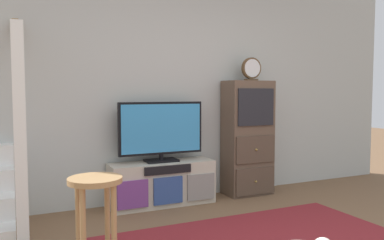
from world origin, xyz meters
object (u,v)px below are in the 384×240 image
bar_stool_near (96,207)px  television (161,130)px  side_cabinet (248,138)px  media_console (162,183)px  desk_clock (251,69)px

bar_stool_near → television: bearing=57.4°
side_cabinet → bar_stool_near: bearing=-143.4°
media_console → bar_stool_near: bar_stool_near is taller
media_console → television: (0.00, 0.02, 0.60)m
desk_clock → media_console: bearing=179.8°
television → bar_stool_near: (-1.04, -1.62, -0.30)m
television → desk_clock: desk_clock is taller
television → bar_stool_near: television is taller
bar_stool_near → side_cabinet: bearing=36.6°
desk_clock → bar_stool_near: bearing=-144.1°
television → bar_stool_near: bearing=-122.6°
side_cabinet → bar_stool_near: size_ratio=1.93×
side_cabinet → desk_clock: (0.03, -0.02, 0.84)m
media_console → television: 0.60m
media_console → bar_stool_near: bearing=-123.0°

